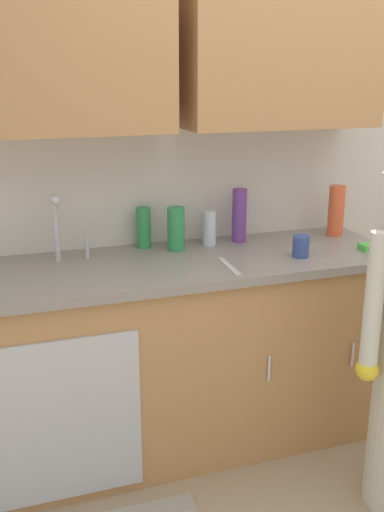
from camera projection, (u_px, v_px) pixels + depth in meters
The scene contains 13 objects.
ground_plane at pixel (362, 507), 2.48m from camera, with size 9.00×9.00×0.00m, color #998466.
kitchen_wall_with_uppers at pixel (247, 130), 2.90m from camera, with size 4.80×0.44×2.70m.
counter_cabinet at pixel (186, 357), 2.81m from camera, with size 1.90×0.62×0.90m.
countertop at pixel (186, 263), 2.67m from camera, with size 1.96×0.66×0.04m, color gray.
sink at pixel (72, 273), 2.53m from camera, with size 0.50×0.36×0.35m.
bottle_soap at pixel (209, 228), 2.86m from camera, with size 0.07×0.07×0.17m, color silver.
bottle_dish_liquid at pixel (176, 229), 2.77m from camera, with size 0.08×0.08×0.21m, color #2D8C4C.
bottle_water_short at pixel (336, 211), 3.01m from camera, with size 0.08×0.08×0.26m, color #E05933.
bottle_water_tall at pixel (239, 215), 2.90m from camera, with size 0.07×0.07×0.26m, color #66388C.
bottle_cleaner_spray at pixel (144, 228), 2.81m from camera, with size 0.07×0.07×0.20m, color #2D8C4C.
cup_by_sink at pixel (301, 246), 2.68m from camera, with size 0.08×0.08×0.10m, color #33478C.
knife_on_counter at pixel (229, 266), 2.56m from camera, with size 0.24×0.02×0.01m, color silver.
sponge at pixel (371, 247), 2.80m from camera, with size 0.11×0.07×0.03m, color #4CBF4C.
Camera 1 is at (-1.32, -1.72, 1.75)m, focal length 41.44 mm.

